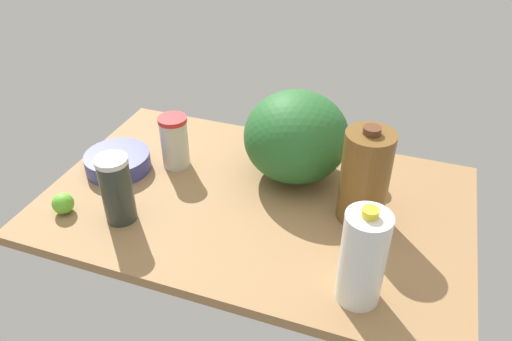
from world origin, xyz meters
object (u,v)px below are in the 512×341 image
mixing_bowl (118,161)px  lime_loose (63,203)px  chocolate_milk_jug (365,177)px  tumbler_cup (175,142)px  lemon_near_front (371,176)px  watermelon (296,137)px  shaker_bottle (117,189)px  milk_jug (363,258)px

mixing_bowl → lime_loose: bearing=83.9°
chocolate_milk_jug → lime_loose: size_ratio=4.72×
tumbler_cup → mixing_bowl: tumbler_cup is taller
tumbler_cup → lime_loose: tumbler_cup is taller
lime_loose → lemon_near_front: 87.84cm
watermelon → chocolate_milk_jug: chocolate_milk_jug is taller
lime_loose → lemon_near_front: lemon_near_front is taller
tumbler_cup → lemon_near_front: 60.22cm
watermelon → tumbler_cup: (36.45, 7.52, -4.94)cm
chocolate_milk_jug → mixing_bowl: chocolate_milk_jug is taller
tumbler_cup → mixing_bowl: size_ratio=0.84×
lemon_near_front → shaker_bottle: bearing=31.4°
tumbler_cup → mixing_bowl: bearing=27.1°
milk_jug → lemon_near_front: size_ratio=3.38×
milk_jug → lemon_near_front: bearing=-84.7°
lime_loose → lemon_near_front: (-77.88, -40.61, 0.81)cm
shaker_bottle → milk_jug: size_ratio=0.77×
lime_loose → mixing_bowl: bearing=-96.1°
mixing_bowl → lime_loose: 23.62cm
shaker_bottle → watermelon: watermelon is taller
milk_jug → lime_loose: milk_jug is taller
mixing_bowl → shaker_bottle: bearing=124.2°
mixing_bowl → lime_loose: lime_loose is taller
watermelon → chocolate_milk_jug: bearing=149.5°
lime_loose → lemon_near_front: bearing=-152.5°
shaker_bottle → chocolate_milk_jug: 65.23cm
tumbler_cup → chocolate_milk_jug: bearing=174.5°
milk_jug → shaker_bottle: bearing=-5.0°
tumbler_cup → lemon_near_front: size_ratio=2.23×
chocolate_milk_jug → lime_loose: chocolate_milk_jug is taller
milk_jug → tumbler_cup: size_ratio=1.51×
milk_jug → lemon_near_front: (3.98, -43.29, -8.19)cm
chocolate_milk_jug → lime_loose: (77.40, 25.94, -10.25)cm
shaker_bottle → tumbler_cup: shaker_bottle is taller
shaker_bottle → lemon_near_front: shaker_bottle is taller
watermelon → lemon_near_front: bearing=-176.4°
lime_loose → watermelon: bearing=-144.5°
watermelon → lemon_near_front: watermelon is taller
chocolate_milk_jug → milk_jug: chocolate_milk_jug is taller
mixing_bowl → tumbler_cup: bearing=-152.9°
mixing_bowl → lemon_near_front: lemon_near_front is taller
chocolate_milk_jug → mixing_bowl: size_ratio=1.40×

